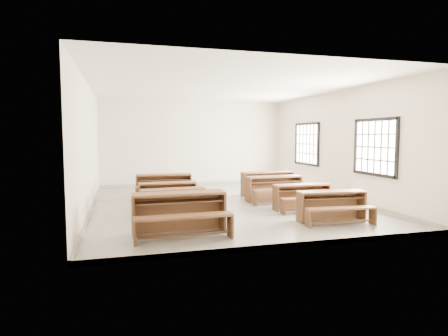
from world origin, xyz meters
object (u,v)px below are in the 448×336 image
object	(u,v)px
desk_set_0	(180,210)
desk_set_3	(164,184)
desk_set_4	(332,204)
desk_set_2	(168,193)
desk_set_5	(302,195)
desk_set_7	(268,182)
desk_set_6	(275,187)
desk_set_1	(173,201)

from	to	relation	value
desk_set_0	desk_set_3	bearing A→B (deg)	86.97
desk_set_3	desk_set_4	bearing A→B (deg)	-46.47
desk_set_2	desk_set_5	distance (m)	3.48
desk_set_5	desk_set_7	bearing A→B (deg)	89.52
desk_set_5	desk_set_6	distance (m)	1.33
desk_set_6	desk_set_7	bearing A→B (deg)	76.09
desk_set_0	desk_set_2	world-z (taller)	desk_set_0
desk_set_0	desk_set_3	size ratio (longest dim) A/B	1.06
desk_set_3	desk_set_7	size ratio (longest dim) A/B	1.02
desk_set_4	desk_set_5	bearing A→B (deg)	95.61
desk_set_4	desk_set_5	distance (m)	1.36
desk_set_1	desk_set_5	xyz separation A→B (m)	(3.29, 0.01, -0.00)
desk_set_3	desk_set_5	world-z (taller)	desk_set_3
desk_set_2	desk_set_4	distance (m)	4.15
desk_set_0	desk_set_2	bearing A→B (deg)	87.07
desk_set_5	desk_set_0	bearing A→B (deg)	-155.55
desk_set_3	desk_set_5	size ratio (longest dim) A/B	1.16
desk_set_0	desk_set_4	bearing A→B (deg)	1.63
desk_set_3	desk_set_4	xyz separation A→B (m)	(3.23, -4.01, -0.04)
desk_set_1	desk_set_3	xyz separation A→B (m)	(0.07, 2.65, 0.04)
desk_set_0	desk_set_7	distance (m)	5.21
desk_set_4	desk_set_6	distance (m)	2.69
desk_set_4	desk_set_6	size ratio (longest dim) A/B	0.94
desk_set_1	desk_set_6	world-z (taller)	desk_set_6
desk_set_3	desk_set_0	bearing A→B (deg)	-87.59
desk_set_4	desk_set_3	bearing A→B (deg)	133.78
desk_set_3	desk_set_2	bearing A→B (deg)	-87.78
desk_set_7	desk_set_6	bearing A→B (deg)	-102.79
desk_set_0	desk_set_1	distance (m)	1.50
desk_set_7	desk_set_3	bearing A→B (deg)	175.36
desk_set_2	desk_set_0	bearing A→B (deg)	-92.86
desk_set_1	desk_set_4	size ratio (longest dim) A/B	0.98
desk_set_2	desk_set_4	size ratio (longest dim) A/B	0.96
desk_set_1	desk_set_6	distance (m)	3.37
desk_set_2	desk_set_1	bearing A→B (deg)	-91.32
desk_set_1	desk_set_6	xyz separation A→B (m)	(3.09, 1.33, 0.04)
desk_set_2	desk_set_7	xyz separation A→B (m)	(3.31, 1.27, 0.04)
desk_set_0	desk_set_2	distance (m)	2.67
desk_set_2	desk_set_6	size ratio (longest dim) A/B	0.91
desk_set_7	desk_set_2	bearing A→B (deg)	-159.88
desk_set_0	desk_set_6	size ratio (longest dim) A/B	1.08
desk_set_3	desk_set_1	bearing A→B (deg)	-86.98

